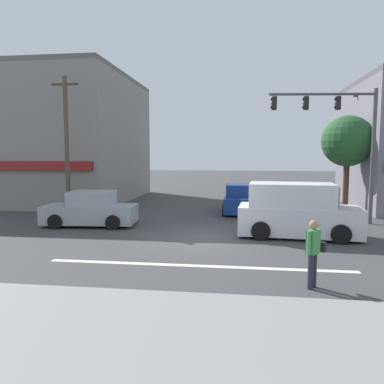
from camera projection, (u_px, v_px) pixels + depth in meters
The scene contains 12 objects.
ground_plane at pixel (209, 239), 14.33m from camera, with size 120.00×120.00×0.00m, color #3D3D3F.
lane_marking_stripe at pixel (198, 266), 10.88m from camera, with size 9.00×0.24×0.01m, color silver.
sidewalk_curb at pixel (162, 354), 5.94m from camera, with size 40.00×5.00×0.16m, color gray.
building_left_block at pixel (47, 139), 26.70m from camera, with size 12.21×11.77×8.61m.
street_tree at pixel (348, 142), 20.72m from camera, with size 2.82×2.82×5.37m.
utility_pole_near_left at pixel (67, 145), 19.15m from camera, with size 1.40×0.22×7.15m.
utility_pole_far_right at pixel (364, 147), 22.35m from camera, with size 1.40×0.22×7.06m.
traffic_light_mast at pixel (345, 131), 17.07m from camera, with size 4.87×0.69×6.20m.
van_waiting_far at pixel (296, 211), 14.63m from camera, with size 4.73×2.31×2.11m.
sedan_crossing_center at pixel (241, 200), 20.86m from camera, with size 1.96×4.14×1.58m.
sedan_crossing_leftbound at pixel (90, 210), 16.93m from camera, with size 4.21×2.11×1.58m.
pedestrian_foreground_with_bag at pixel (313, 250), 9.01m from camera, with size 0.55×0.62×1.67m.
Camera 1 is at (1.21, -14.04, 3.24)m, focal length 35.00 mm.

